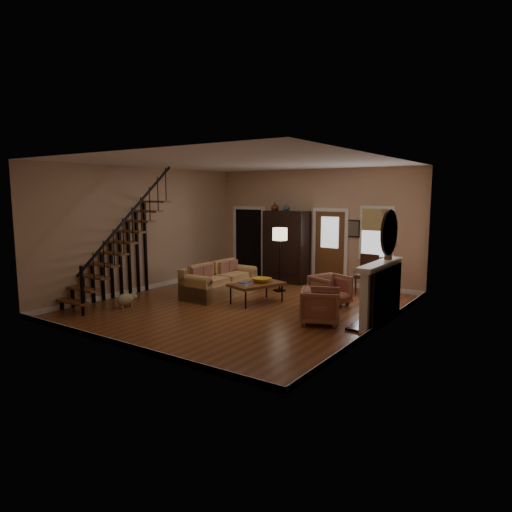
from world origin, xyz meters
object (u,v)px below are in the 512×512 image
Objects in this scene: armchair_right at (330,290)px; floor_lamp at (280,260)px; coffee_table at (257,293)px; sofa at (220,281)px; side_chair at (366,274)px; armoire at (286,247)px; armchair_left at (321,306)px.

armchair_right is 1.94m from floor_lamp.
coffee_table is 1.58m from floor_lamp.
sofa is 3.83m from side_chair.
coffee_table is 3.07m from side_chair.
armoire is 1.00× the size of sofa.
armchair_left is 1.00× the size of armchair_right.
armchair_left is at bearing -43.00° from floor_lamp.
armchair_right is at bearing 14.89° from sofa.
coffee_table is at bearing 139.69° from armchair_right.
floor_lamp is (-0.24, 1.43, 0.61)m from coffee_table.
armchair_left is at bearing -139.98° from armchair_right.
armchair_right is 0.77× the size of side_chair.
armchair_right is 0.46× the size of floor_lamp.
floor_lamp is (-2.28, 2.12, 0.50)m from armchair_left.
armchair_right is 1.69m from side_chair.
armoire is 2.61m from side_chair.
floor_lamp is (-1.77, 0.61, 0.50)m from armchair_right.
side_chair is at bearing 27.71° from floor_lamp.
coffee_table is at bearing -125.47° from side_chair.
side_chair reaches higher than armchair_right.
floor_lamp reaches higher than armchair_right.
armoire is 2.06× the size of side_chair.
floor_lamp is at bearing -152.29° from side_chair.
floor_lamp reaches higher than armchair_left.
sofa is at bearing -126.13° from floor_lamp.
sofa is 1.23m from coffee_table.
armchair_left is at bearing -85.19° from side_chair.
sofa reaches higher than coffee_table.
armoire is at bearing 72.65° from armchair_right.
armoire is 3.05m from armchair_right.
coffee_table is at bearing 47.57° from armchair_left.
armchair_left is (2.04, -0.69, 0.11)m from coffee_table.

